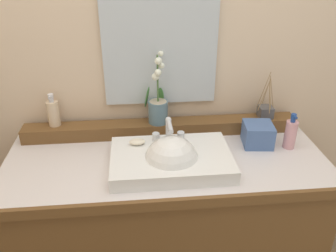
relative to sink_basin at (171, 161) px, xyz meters
name	(u,v)px	position (x,y,z in m)	size (l,w,h in m)	color
wall_back	(158,35)	(-0.01, 0.46, 0.42)	(3.21, 0.20, 2.60)	beige
vanity_cabinet	(166,231)	(-0.01, 0.07, -0.45)	(1.40, 0.58, 0.86)	brown
back_ledge	(162,128)	(-0.01, 0.29, 0.01)	(1.32, 0.10, 0.07)	brown
sink_basin	(171,161)	(0.00, 0.00, 0.00)	(0.50, 0.33, 0.26)	white
soap_bar	(137,142)	(-0.14, 0.10, 0.04)	(0.07, 0.04, 0.02)	beige
potted_plant	(158,106)	(-0.03, 0.29, 0.13)	(0.12, 0.10, 0.34)	slate
soap_dispenser	(53,113)	(-0.52, 0.31, 0.10)	(0.06, 0.06, 0.16)	beige
reed_diffuser	(265,111)	(0.50, 0.29, 0.07)	(0.09, 0.10, 0.23)	#4F4F50
lotion_bottle	(291,134)	(0.55, 0.11, 0.04)	(0.05, 0.06, 0.17)	#DA9A9F
tissue_box	(258,134)	(0.42, 0.15, 0.02)	(0.13, 0.13, 0.10)	#49669C
mirror	(160,42)	(-0.02, 0.35, 0.41)	(0.52, 0.02, 0.58)	silver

